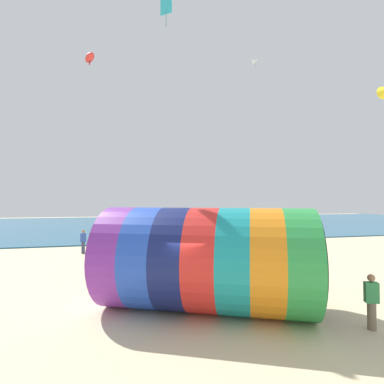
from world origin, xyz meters
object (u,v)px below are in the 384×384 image
Objects in this scene: kite_cyan_diamond at (166,5)px; bystander_mid_beach at (283,242)px; giant_inflatable_tube at (206,259)px; kite_handler at (372,302)px; bystander_near_water at (83,241)px; kite_white_delta at (255,61)px; kite_red_parafoil at (90,58)px.

bystander_mid_beach is at bearing 6.42° from kite_cyan_diamond.
giant_inflatable_tube is at bearing -88.36° from kite_cyan_diamond.
giant_inflatable_tube is 15.97m from kite_cyan_diamond.
giant_inflatable_tube is at bearing -132.54° from bystander_mid_beach.
kite_handler is 0.99× the size of bystander_mid_beach.
bystander_mid_beach is (13.50, -3.52, -0.03)m from bystander_near_water.
bystander_near_water is at bearing 122.83° from kite_handler.
kite_white_delta is at bearing 42.04° from kite_cyan_diamond.
kite_cyan_diamond reaches higher than kite_handler.
bystander_mid_beach reaches higher than kite_handler.
kite_handler is 1.48× the size of kite_white_delta.
kite_handler is at bearing -57.17° from bystander_near_water.
bystander_mid_beach is (12.57, 2.72, -10.26)m from kite_red_parafoil.
bystander_mid_beach is (3.87, 11.41, 0.01)m from kite_handler.
kite_white_delta reaches higher than kite_cyan_diamond.
bystander_near_water is (-9.63, 14.92, 0.04)m from kite_handler.
kite_cyan_diamond is at bearing -137.96° from kite_white_delta.
giant_inflatable_tube is 7.25× the size of kite_white_delta.
kite_cyan_diamond is 1.66× the size of kite_red_parafoil.
kite_cyan_diamond is 6.46m from kite_red_parafoil.
bystander_mid_beach is at bearing 71.25° from kite_handler.
kite_cyan_diamond is at bearing -173.58° from bystander_mid_beach.
giant_inflatable_tube is 4.02× the size of kite_cyan_diamond.
kite_white_delta is 0.67× the size of bystander_mid_beach.
kite_white_delta is 0.65× the size of bystander_near_water.
giant_inflatable_tube is 25.49m from kite_white_delta.
kite_red_parafoil reaches higher than bystander_mid_beach.
kite_cyan_diamond is (-4.48, 10.47, 14.81)m from kite_handler.
giant_inflatable_tube is 5.05m from kite_handler.
kite_handler is 0.82× the size of kite_cyan_diamond.
kite_cyan_diamond is 16.27m from bystander_near_water.
kite_cyan_diamond is at bearing -40.86° from bystander_near_water.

